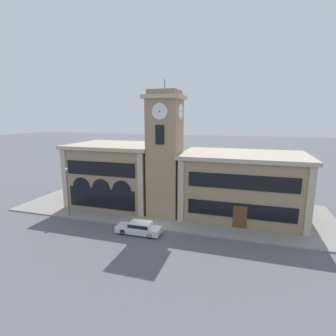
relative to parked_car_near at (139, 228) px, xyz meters
name	(u,v)px	position (x,y,z in m)	size (l,w,h in m)	color
ground_plane	(152,229)	(0.90, 1.40, -0.69)	(300.00, 300.00, 0.00)	#56565B
sidewalk_kerb	(170,208)	(0.90, 8.36, -0.62)	(40.72, 13.93, 0.15)	gray
clock_tower	(165,154)	(0.90, 6.25, 7.03)	(4.44, 4.44, 16.53)	#937A5B
town_hall_left_wing	(117,173)	(-7.07, 8.82, 3.60)	(12.31, 9.65, 8.54)	#937A5B
town_hall_right_wing	(242,185)	(10.17, 8.83, 3.28)	(14.89, 9.65, 7.89)	#937A5B
parked_car_near	(139,228)	(0.00, 0.00, 0.00)	(4.84, 1.78, 1.32)	silver
street_lamp	(67,185)	(-10.26, 1.98, 3.40)	(0.36, 0.36, 6.06)	#4C4C51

